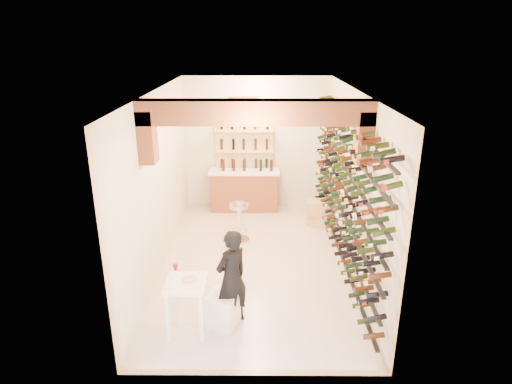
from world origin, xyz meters
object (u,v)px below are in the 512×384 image
at_px(back_counter, 244,189).
at_px(tasting_table, 186,291).
at_px(chrome_barstool, 239,220).
at_px(crate_lower, 318,220).
at_px(white_stool, 223,309).
at_px(person, 232,278).
at_px(wine_rack, 341,185).

distance_m(back_counter, tasting_table, 4.82).
height_order(chrome_barstool, crate_lower, chrome_barstool).
xyz_separation_m(white_stool, person, (0.13, 0.06, 0.50)).
bearing_deg(wine_rack, tasting_table, -139.74).
height_order(back_counter, person, person).
height_order(back_counter, white_stool, back_counter).
bearing_deg(tasting_table, white_stool, 19.52).
bearing_deg(wine_rack, chrome_barstool, 154.60).
height_order(wine_rack, white_stool, wine_rack).
bearing_deg(back_counter, crate_lower, -29.71).
relative_size(wine_rack, tasting_table, 5.65).
xyz_separation_m(tasting_table, crate_lower, (2.37, 3.80, -0.54)).
height_order(wine_rack, tasting_table, wine_rack).
relative_size(person, crate_lower, 3.29).
xyz_separation_m(wine_rack, white_stool, (-2.00, -1.95, -1.29)).
relative_size(white_stool, chrome_barstool, 0.63).
distance_m(tasting_table, person, 0.67).
relative_size(chrome_barstool, crate_lower, 1.78).
bearing_deg(crate_lower, chrome_barstool, -155.98).
height_order(wine_rack, back_counter, wine_rack).
xyz_separation_m(back_counter, white_stool, (-0.17, -4.60, -0.28)).
bearing_deg(white_stool, chrome_barstool, 87.64).
height_order(white_stool, chrome_barstool, chrome_barstool).
height_order(person, crate_lower, person).
height_order(tasting_table, person, person).
relative_size(tasting_table, person, 0.67).
height_order(person, chrome_barstool, person).
bearing_deg(white_stool, person, 23.26).
xyz_separation_m(person, crate_lower, (1.74, 3.57, -0.62)).
xyz_separation_m(tasting_table, person, (0.63, 0.23, 0.07)).
distance_m(white_stool, person, 0.52).
xyz_separation_m(back_counter, crate_lower, (1.70, -0.97, -0.39)).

